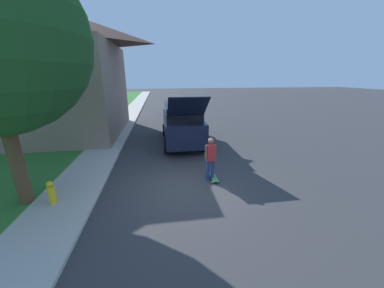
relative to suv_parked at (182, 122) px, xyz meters
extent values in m
plane|color=#333335|center=(-0.51, -5.18, -1.20)|extent=(120.00, 120.00, 0.00)
cube|color=#2D6B28|center=(-8.51, 0.82, -1.16)|extent=(10.00, 80.00, 0.08)
cube|color=#ADA89E|center=(-4.11, 0.82, -1.15)|extent=(1.80, 80.00, 0.10)
cube|color=#89705B|center=(-8.43, 2.88, 1.60)|extent=(9.37, 7.41, 5.43)
pyramid|color=#4C3328|center=(-8.43, 2.88, 5.43)|extent=(10.17, 8.21, 2.23)
cylinder|color=brown|center=(-5.22, -5.44, 0.46)|extent=(0.36, 0.36, 3.15)
cube|color=black|center=(0.00, -0.02, -0.24)|extent=(1.92, 5.12, 1.17)
cube|color=black|center=(0.00, 0.11, 0.67)|extent=(1.77, 4.00, 0.64)
cylinder|color=black|center=(-0.92, 1.57, -0.82)|extent=(0.24, 0.75, 0.75)
cylinder|color=black|center=(0.92, 1.57, -0.82)|extent=(0.24, 0.75, 0.75)
cylinder|color=black|center=(-0.92, -1.61, -0.82)|extent=(0.24, 0.75, 0.75)
cylinder|color=black|center=(0.92, -1.61, -0.82)|extent=(0.24, 0.75, 0.75)
cube|color=black|center=(0.00, -2.63, 1.19)|extent=(1.69, 1.36, 0.97)
cube|color=navy|center=(0.64, 8.90, -0.70)|extent=(1.78, 4.43, 0.61)
cube|color=black|center=(0.64, 8.79, -0.12)|extent=(1.57, 2.30, 0.55)
cylinder|color=black|center=(-0.23, 10.23, -0.89)|extent=(0.20, 0.62, 0.62)
cylinder|color=black|center=(1.50, 10.23, -0.89)|extent=(0.20, 0.62, 0.62)
cylinder|color=black|center=(-0.23, 7.58, -0.89)|extent=(0.20, 0.62, 0.62)
cylinder|color=black|center=(1.50, 7.58, -0.89)|extent=(0.20, 0.62, 0.62)
cylinder|color=navy|center=(0.45, -4.75, -0.81)|extent=(0.13, 0.13, 0.77)
cylinder|color=navy|center=(0.62, -4.75, -0.81)|extent=(0.13, 0.13, 0.77)
cube|color=#B22323|center=(0.53, -4.75, -0.14)|extent=(0.25, 0.20, 0.59)
sphere|color=brown|center=(0.53, -4.75, 0.30)|extent=(0.21, 0.21, 0.21)
cylinder|color=brown|center=(0.37, -4.75, -0.10)|extent=(0.09, 0.09, 0.52)
cylinder|color=brown|center=(0.69, -4.75, -0.10)|extent=(0.09, 0.09, 0.52)
cube|color=#337F3D|center=(0.68, -4.72, -1.11)|extent=(0.22, 0.80, 0.02)
cylinder|color=silver|center=(0.58, -4.47, -1.17)|extent=(0.03, 0.06, 0.06)
cylinder|color=silver|center=(0.78, -4.47, -1.17)|extent=(0.03, 0.06, 0.06)
cylinder|color=silver|center=(0.58, -4.97, -1.17)|extent=(0.03, 0.06, 0.06)
cylinder|color=silver|center=(0.78, -4.97, -1.17)|extent=(0.03, 0.06, 0.06)
cylinder|color=gold|center=(-4.39, -5.67, -0.83)|extent=(0.20, 0.20, 0.53)
sphere|color=gold|center=(-4.39, -5.67, -0.48)|extent=(0.18, 0.18, 0.18)
camera|label=1|loc=(-1.17, -11.66, 2.46)|focal=20.00mm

